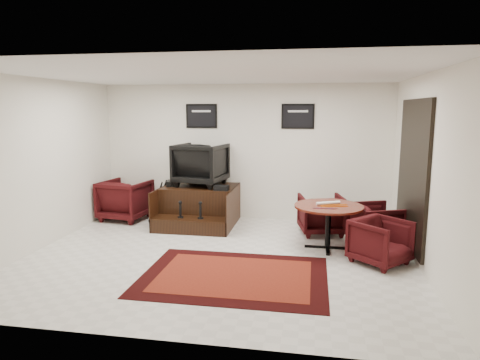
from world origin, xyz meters
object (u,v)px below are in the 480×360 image
shine_chair (201,162)px  table_chair_window (376,222)px  shine_podium (200,206)px  armchair_side (125,198)px  table_chair_corner (381,240)px  meeting_table (329,211)px  table_chair_back (321,212)px

shine_chair → table_chair_window: 3.57m
shine_chair → shine_podium: bearing=99.6°
armchair_side → table_chair_corner: 5.20m
shine_podium → table_chair_corner: (3.27, -1.77, 0.02)m
armchair_side → table_chair_corner: bearing=168.5°
meeting_table → table_chair_corner: table_chair_corner is taller
shine_podium → table_chair_back: table_chair_back is taller
armchair_side → shine_chair: bearing=-167.0°
table_chair_back → table_chair_corner: 1.69m
shine_podium → armchair_side: (-1.61, 0.03, 0.11)m
shine_chair → table_chair_back: 2.60m
armchair_side → table_chair_back: size_ratio=1.16×
shine_chair → table_chair_window: bearing=173.0°
shine_chair → table_chair_window: (3.32, -0.99, -0.84)m
shine_podium → table_chair_window: bearing=-14.2°
table_chair_window → meeting_table: bearing=92.0°
armchair_side → table_chair_back: armchair_side is taller
meeting_table → armchair_side: bearing=163.7°
armchair_side → meeting_table: (4.13, -1.21, 0.18)m
shine_chair → table_chair_window: size_ratio=1.22×
meeting_table → table_chair_corner: size_ratio=1.50×
shine_podium → armchair_side: armchair_side is taller
table_chair_back → table_chair_window: 1.05m
shine_podium → table_chair_corner: shine_podium is taller
shine_podium → table_chair_corner: 3.72m
meeting_table → shine_podium: bearing=154.9°
shine_podium → table_chair_back: 2.44m
armchair_side → shine_podium: bearing=-172.3°
armchair_side → table_chair_back: (4.03, -0.34, -0.06)m
shine_podium → table_chair_back: bearing=-7.2°
armchair_side → meeting_table: 4.30m
table_chair_back → table_chair_corner: bearing=108.4°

